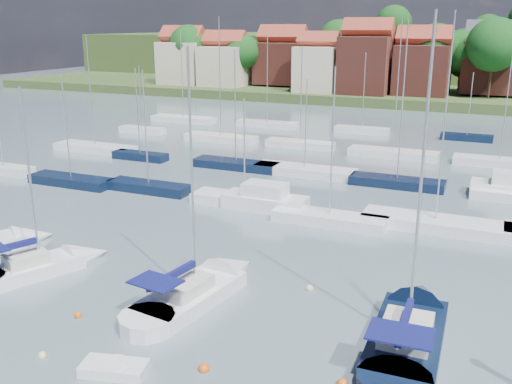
% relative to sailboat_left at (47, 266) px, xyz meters
% --- Properties ---
extents(ground, '(260.00, 260.00, 0.00)m').
position_rel_sailboat_left_xyz_m(ground, '(12.96, 36.86, -0.37)').
color(ground, '#4E5F6A').
rests_on(ground, ground).
extents(sailboat_left, '(5.83, 9.19, 12.36)m').
position_rel_sailboat_left_xyz_m(sailboat_left, '(0.00, 0.00, 0.00)').
color(sailboat_left, silver).
rests_on(sailboat_left, ground).
extents(sailboat_centre, '(4.48, 11.28, 14.94)m').
position_rel_sailboat_left_xyz_m(sailboat_centre, '(10.43, 1.18, -0.01)').
color(sailboat_centre, silver).
rests_on(sailboat_centre, ground).
extents(sailboat_navy, '(3.53, 12.17, 16.72)m').
position_rel_sailboat_left_xyz_m(sailboat_navy, '(21.90, 1.61, -0.02)').
color(sailboat_navy, black).
rests_on(sailboat_navy, ground).
extents(tender, '(3.13, 2.00, 0.63)m').
position_rel_sailboat_left_xyz_m(tender, '(10.50, -7.20, -0.13)').
color(tender, silver).
rests_on(tender, ground).
extents(buoy_b, '(0.41, 0.41, 0.41)m').
position_rel_sailboat_left_xyz_m(buoy_b, '(6.69, -7.52, -0.37)').
color(buoy_b, beige).
rests_on(buoy_b, ground).
extents(buoy_c, '(0.42, 0.42, 0.42)m').
position_rel_sailboat_left_xyz_m(buoy_c, '(5.64, -3.85, -0.37)').
color(buoy_c, '#D85914').
rests_on(buoy_c, ground).
extents(buoy_d, '(0.51, 0.51, 0.51)m').
position_rel_sailboat_left_xyz_m(buoy_d, '(14.03, -5.45, -0.37)').
color(buoy_d, '#D85914').
rests_on(buoy_d, ground).
extents(buoy_e, '(0.44, 0.44, 0.44)m').
position_rel_sailboat_left_xyz_m(buoy_e, '(15.79, 4.01, -0.37)').
color(buoy_e, beige).
rests_on(buoy_e, ground).
extents(marina_field, '(79.62, 41.41, 15.93)m').
position_rel_sailboat_left_xyz_m(marina_field, '(14.87, 32.01, 0.06)').
color(marina_field, silver).
rests_on(marina_field, ground).
extents(far_shore_town, '(212.46, 90.00, 22.27)m').
position_rel_sailboat_left_xyz_m(far_shore_town, '(15.19, 129.53, 4.24)').
color(far_shore_town, '#3D4F27').
rests_on(far_shore_town, ground).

